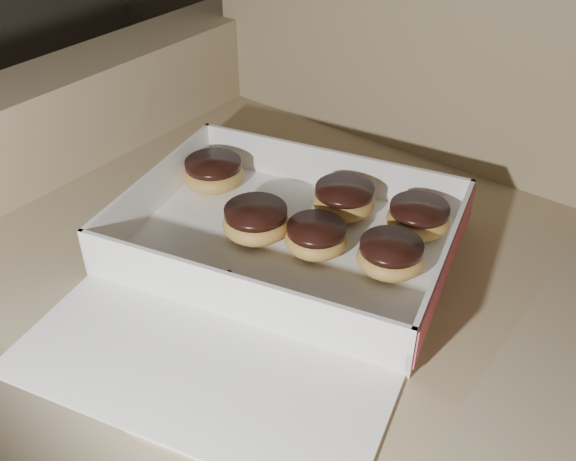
# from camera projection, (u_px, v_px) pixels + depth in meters

# --- Properties ---
(armchair) EXTENTS (0.93, 0.79, 0.97)m
(armchair) POSITION_uv_depth(u_px,v_px,m) (318.00, 278.00, 0.99)
(armchair) COLOR #998A62
(armchair) RESTS_ON floor
(bakery_box) EXTENTS (0.50, 0.56, 0.07)m
(bakery_box) POSITION_uv_depth(u_px,v_px,m) (276.00, 259.00, 0.80)
(bakery_box) COLOR white
(bakery_box) RESTS_ON armchair
(donut_a) EXTENTS (0.08, 0.08, 0.04)m
(donut_a) POSITION_uv_depth(u_px,v_px,m) (390.00, 256.00, 0.77)
(donut_a) COLOR #BF8E43
(donut_a) RESTS_ON bakery_box
(donut_b) EXTENTS (0.08, 0.08, 0.04)m
(donut_b) POSITION_uv_depth(u_px,v_px,m) (316.00, 237.00, 0.81)
(donut_b) COLOR #BF8E43
(donut_b) RESTS_ON bakery_box
(donut_c) EXTENTS (0.09, 0.09, 0.04)m
(donut_c) POSITION_uv_depth(u_px,v_px,m) (214.00, 173.00, 0.93)
(donut_c) COLOR #BF8E43
(donut_c) RESTS_ON bakery_box
(donut_d) EXTENTS (0.08, 0.08, 0.04)m
(donut_d) POSITION_uv_depth(u_px,v_px,m) (418.00, 218.00, 0.84)
(donut_d) COLOR #BF8E43
(donut_d) RESTS_ON bakery_box
(donut_e) EXTENTS (0.09, 0.09, 0.04)m
(donut_e) POSITION_uv_depth(u_px,v_px,m) (256.00, 222.00, 0.83)
(donut_e) COLOR #BF8E43
(donut_e) RESTS_ON bakery_box
(donut_f) EXTENTS (0.09, 0.09, 0.04)m
(donut_f) POSITION_uv_depth(u_px,v_px,m) (344.00, 200.00, 0.87)
(donut_f) COLOR #BF8E43
(donut_f) RESTS_ON bakery_box
(crumb_a) EXTENTS (0.01, 0.01, 0.00)m
(crumb_a) POSITION_uv_depth(u_px,v_px,m) (304.00, 305.00, 0.73)
(crumb_a) COLOR black
(crumb_a) RESTS_ON bakery_box
(crumb_b) EXTENTS (0.01, 0.01, 0.00)m
(crumb_b) POSITION_uv_depth(u_px,v_px,m) (229.00, 272.00, 0.78)
(crumb_b) COLOR black
(crumb_b) RESTS_ON bakery_box
(crumb_c) EXTENTS (0.01, 0.01, 0.00)m
(crumb_c) POSITION_uv_depth(u_px,v_px,m) (400.00, 335.00, 0.69)
(crumb_c) COLOR black
(crumb_c) RESTS_ON bakery_box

